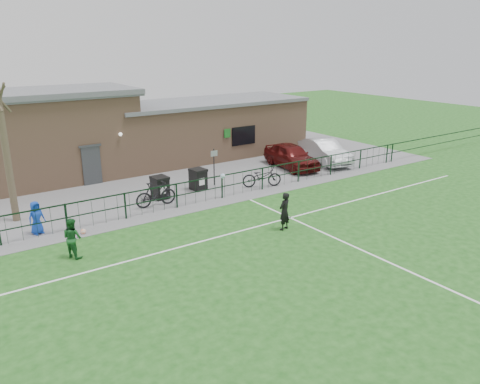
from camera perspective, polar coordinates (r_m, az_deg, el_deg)
ground at (r=16.85m, az=9.84°, el=-8.51°), size 90.00×90.00×0.00m
paving_strip at (r=27.43m, az=-10.17°, el=1.90°), size 34.00×13.00×0.02m
pitch_line_touch at (r=22.59m, az=-4.05°, el=-1.34°), size 28.00×0.10×0.01m
pitch_line_mid at (r=19.62m, az=1.67°, el=-4.34°), size 28.00×0.10×0.01m
pitch_line_perp at (r=18.20m, az=14.39°, el=-6.76°), size 0.10×16.00×0.01m
perimeter_fence at (r=22.56m, az=-4.34°, el=0.22°), size 28.00×0.10×1.20m
bare_tree at (r=21.74m, az=-26.60°, el=4.24°), size 0.30×0.30×6.00m
wheelie_bin_left at (r=23.34m, az=-9.73°, el=0.45°), size 0.74×0.82×1.03m
wheelie_bin_right at (r=24.49m, az=-5.13°, el=1.47°), size 0.76×0.84×1.03m
sign_post at (r=25.05m, az=-3.19°, el=3.03°), size 0.06×0.06×2.00m
car_maroon at (r=28.84m, az=6.27°, el=4.41°), size 2.34×4.58×1.49m
car_silver at (r=30.39m, az=10.26°, el=4.91°), size 2.57×4.74×1.48m
bicycle_d at (r=22.23m, az=-10.22°, el=-0.25°), size 2.00×0.67×1.19m
bicycle_e at (r=24.91m, az=2.67°, el=1.89°), size 2.22×1.51×1.10m
spectator_child at (r=20.42m, az=-23.58°, el=-2.89°), size 0.76×0.61×1.37m
goalkeeper_kick at (r=19.26m, az=5.20°, el=-2.22°), size 1.55×3.29×1.91m
outfield_player at (r=17.79m, az=-19.76°, el=-5.28°), size 0.82×0.89×1.48m
ball_ground at (r=19.95m, az=-18.56°, el=-4.59°), size 0.22×0.22×0.22m
clubhouse at (r=29.32m, az=-14.47°, el=7.08°), size 24.25×5.40×4.96m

